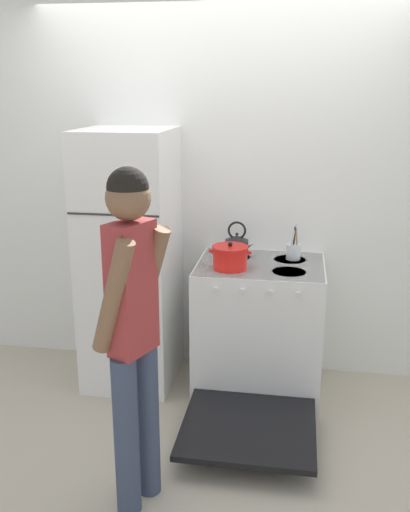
# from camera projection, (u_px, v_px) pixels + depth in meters

# --- Properties ---
(ground_plane) EXTENTS (14.00, 14.00, 0.00)m
(ground_plane) POSITION_uv_depth(u_px,v_px,m) (220.00, 361.00, 4.27)
(ground_plane) COLOR #B2A893
(wall_back) EXTENTS (10.00, 0.06, 2.55)m
(wall_back) POSITION_uv_depth(u_px,v_px,m) (222.00, 193.00, 3.94)
(wall_back) COLOR silver
(wall_back) RESTS_ON ground_plane
(refrigerator) EXTENTS (0.58, 0.66, 1.73)m
(refrigerator) POSITION_uv_depth(u_px,v_px,m) (130.00, 260.00, 3.82)
(refrigerator) COLOR white
(refrigerator) RESTS_ON ground_plane
(stove_range) EXTENTS (0.82, 1.36, 0.88)m
(stove_range) POSITION_uv_depth(u_px,v_px,m) (258.00, 330.00, 3.75)
(stove_range) COLOR white
(stove_range) RESTS_ON ground_plane
(dutch_oven_pot) EXTENTS (0.27, 0.23, 0.17)m
(dutch_oven_pot) POSITION_uv_depth(u_px,v_px,m) (230.00, 257.00, 3.55)
(dutch_oven_pot) COLOR red
(dutch_oven_pot) RESTS_ON stove_range
(tea_kettle) EXTENTS (0.20, 0.16, 0.24)m
(tea_kettle) POSITION_uv_depth(u_px,v_px,m) (237.00, 246.00, 3.79)
(tea_kettle) COLOR black
(tea_kettle) RESTS_ON stove_range
(utensil_jar) EXTENTS (0.10, 0.10, 0.24)m
(utensil_jar) POSITION_uv_depth(u_px,v_px,m) (293.00, 251.00, 3.74)
(utensil_jar) COLOR silver
(utensil_jar) RESTS_ON stove_range
(person) EXTENTS (0.35, 0.40, 1.66)m
(person) POSITION_uv_depth(u_px,v_px,m) (133.00, 324.00, 2.58)
(person) COLOR #38425B
(person) RESTS_ON ground_plane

